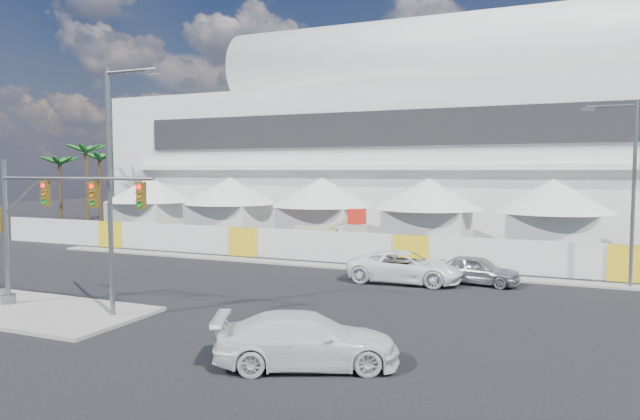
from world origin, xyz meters
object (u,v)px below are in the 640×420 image
at_px(lot_car_c, 198,237).
at_px(streetlight_curb, 629,181).
at_px(sedan_silver, 476,270).
at_px(streetlight_median, 114,174).
at_px(pickup_curb, 405,267).
at_px(traffic_mast, 38,225).
at_px(pickup_near, 307,340).
at_px(boom_lift, 311,243).

bearing_deg(lot_car_c, streetlight_curb, -101.49).
xyz_separation_m(sedan_silver, streetlight_median, (-12.41, -12.99, 5.09)).
bearing_deg(pickup_curb, traffic_mast, 131.64).
distance_m(sedan_silver, streetlight_median, 18.67).
xyz_separation_m(sedan_silver, lot_car_c, (-22.71, 7.32, -0.10)).
relative_size(pickup_near, lot_car_c, 1.24).
distance_m(pickup_curb, traffic_mast, 17.88).
distance_m(sedan_silver, pickup_curb, 3.74).
bearing_deg(traffic_mast, streetlight_median, 3.80).
bearing_deg(streetlight_curb, boom_lift, 169.36).
bearing_deg(lot_car_c, streetlight_median, -154.32).
distance_m(lot_car_c, traffic_mast, 21.74).
bearing_deg(boom_lift, pickup_curb, -22.06).
height_order(sedan_silver, lot_car_c, sedan_silver).
height_order(sedan_silver, pickup_near, pickup_near).
xyz_separation_m(sedan_silver, traffic_mast, (-16.39, -13.25, 2.95)).
relative_size(pickup_curb, pickup_near, 1.08).
xyz_separation_m(sedan_silver, pickup_near, (-3.05, -15.09, 0.06)).
relative_size(traffic_mast, streetlight_curb, 0.89).
bearing_deg(streetlight_curb, lot_car_c, 169.73).
bearing_deg(streetlight_median, streetlight_curb, 37.25).
distance_m(streetlight_curb, boom_lift, 20.04).
height_order(lot_car_c, traffic_mast, traffic_mast).
bearing_deg(streetlight_median, pickup_near, -12.64).
xyz_separation_m(pickup_curb, boom_lift, (-8.43, 6.63, 0.09)).
relative_size(traffic_mast, boom_lift, 1.19).
height_order(pickup_curb, boom_lift, boom_lift).
relative_size(pickup_curb, streetlight_curb, 0.64).
bearing_deg(boom_lift, streetlight_median, -75.17).
relative_size(lot_car_c, traffic_mast, 0.54).
xyz_separation_m(lot_car_c, streetlight_median, (10.30, -20.31, 5.19)).
bearing_deg(traffic_mast, pickup_curb, 43.44).
bearing_deg(boom_lift, streetlight_curb, 5.46).
distance_m(pickup_near, boom_lift, 22.45).
relative_size(sedan_silver, streetlight_curb, 0.47).
relative_size(lot_car_c, streetlight_median, 0.46).
relative_size(pickup_near, boom_lift, 0.80).
bearing_deg(traffic_mast, streetlight_curb, 32.76).
distance_m(pickup_curb, lot_car_c, 20.92).
bearing_deg(pickup_near, streetlight_median, 53.38).
bearing_deg(streetlight_curb, traffic_mast, -147.24).
distance_m(sedan_silver, streetlight_curb, 8.81).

